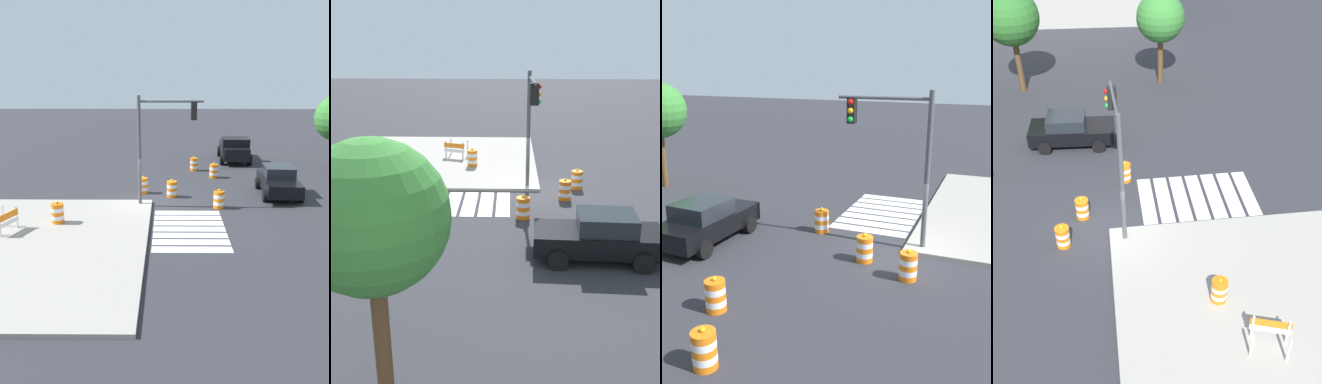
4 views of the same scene
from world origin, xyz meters
TOP-DOWN VIEW (x-y plane):
  - ground_plane at (0.00, 0.00)m, footprint 120.00×120.00m
  - crosswalk_stripes at (4.00, 1.80)m, footprint 5.10×3.20m
  - sports_car at (-1.57, 7.10)m, footprint 4.39×2.32m
  - traffic_barrel_near_corner at (0.91, 3.45)m, footprint 0.56×0.56m
  - traffic_barrel_crosswalk_end at (-5.56, 3.87)m, footprint 0.56×0.56m
  - traffic_barrel_median_near at (-1.82, -0.59)m, footprint 0.56×0.56m
  - traffic_barrel_median_far at (-1.06, 1.06)m, footprint 0.56×0.56m
  - traffic_barrel_far_curb at (-7.63, 2.69)m, footprint 0.56×0.56m
  - traffic_light_pole at (0.54, 0.54)m, footprint 0.49×3.29m

SIDE VIEW (x-z plane):
  - ground_plane at x=0.00m, z-range 0.00..0.00m
  - crosswalk_stripes at x=4.00m, z-range 0.00..0.02m
  - traffic_barrel_near_corner at x=0.91m, z-range -0.06..0.96m
  - traffic_barrel_crosswalk_end at x=-5.56m, z-range -0.06..0.96m
  - traffic_barrel_median_near at x=-1.82m, z-range -0.06..0.96m
  - traffic_barrel_median_far at x=-1.06m, z-range -0.06..0.96m
  - traffic_barrel_far_curb at x=-7.63m, z-range -0.06..0.96m
  - sports_car at x=-1.57m, z-range 0.00..1.63m
  - traffic_light_pole at x=0.54m, z-range 1.16..6.66m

